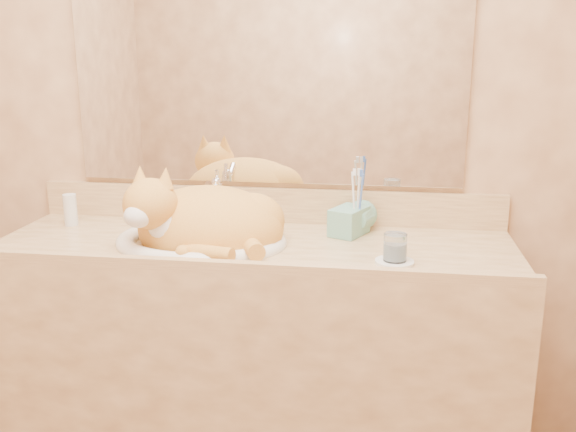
# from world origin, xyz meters

# --- Properties ---
(wall_back) EXTENTS (2.40, 0.02, 2.50)m
(wall_back) POSITION_xyz_m (0.00, 1.00, 1.25)
(wall_back) COLOR #9A6A46
(wall_back) RESTS_ON ground
(vanity_counter) EXTENTS (1.60, 0.55, 0.85)m
(vanity_counter) POSITION_xyz_m (0.00, 0.72, 0.42)
(vanity_counter) COLOR #9C7346
(vanity_counter) RESTS_ON floor
(mirror) EXTENTS (1.30, 0.02, 0.80)m
(mirror) POSITION_xyz_m (0.00, 0.99, 1.39)
(mirror) COLOR white
(mirror) RESTS_ON wall_back
(sink_basin) EXTENTS (0.59, 0.53, 0.16)m
(sink_basin) POSITION_xyz_m (-0.16, 0.70, 0.93)
(sink_basin) COLOR white
(sink_basin) RESTS_ON vanity_counter
(faucet) EXTENTS (0.08, 0.13, 0.18)m
(faucet) POSITION_xyz_m (-0.16, 0.90, 0.94)
(faucet) COLOR white
(faucet) RESTS_ON vanity_counter
(cat) EXTENTS (0.51, 0.43, 0.25)m
(cat) POSITION_xyz_m (-0.15, 0.69, 0.93)
(cat) COLOR orange
(cat) RESTS_ON sink_basin
(soap_dispenser) EXTENTS (0.12, 0.12, 0.20)m
(soap_dispenser) POSITION_xyz_m (0.26, 0.81, 0.95)
(soap_dispenser) COLOR #69A895
(soap_dispenser) RESTS_ON vanity_counter
(toothbrush_cup) EXTENTS (0.11, 0.11, 0.09)m
(toothbrush_cup) POSITION_xyz_m (0.31, 0.85, 0.90)
(toothbrush_cup) COLOR #69A895
(toothbrush_cup) RESTS_ON vanity_counter
(toothbrushes) EXTENTS (0.04, 0.04, 0.22)m
(toothbrushes) POSITION_xyz_m (0.31, 0.85, 0.98)
(toothbrushes) COLOR silver
(toothbrushes) RESTS_ON toothbrush_cup
(saucer) EXTENTS (0.11, 0.11, 0.01)m
(saucer) POSITION_xyz_m (0.43, 0.60, 0.85)
(saucer) COLOR white
(saucer) RESTS_ON vanity_counter
(water_glass) EXTENTS (0.06, 0.06, 0.08)m
(water_glass) POSITION_xyz_m (0.43, 0.60, 0.90)
(water_glass) COLOR silver
(water_glass) RESTS_ON saucer
(lotion_bottle) EXTENTS (0.04, 0.04, 0.11)m
(lotion_bottle) POSITION_xyz_m (-0.65, 0.85, 0.90)
(lotion_bottle) COLOR silver
(lotion_bottle) RESTS_ON vanity_counter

